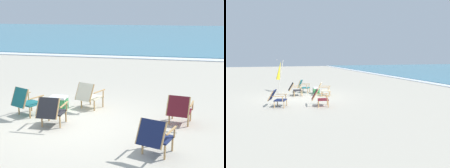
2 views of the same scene
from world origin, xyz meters
The scene contains 9 objects.
ground_plane centered at (0.00, 0.00, 0.00)m, with size 80.00×80.00×0.00m, color #B7AF9E.
sea centered at (0.00, 31.82, 0.05)m, with size 80.00×40.00×0.10m, color teal.
surf_band centered at (0.00, 11.52, 0.03)m, with size 80.00×1.10×0.06m, color white.
beach_chair_front_left centered at (2.58, 0.52, 0.42)m, with size 0.69×0.85×0.78m.
beach_chair_back_left centered at (2.13, -1.33, 0.42)m, with size 0.78×0.90×0.78m.
beach_chair_far_center centered at (-1.48, 0.33, 0.43)m, with size 0.81×0.87×0.81m.
beach_chair_back_right centered at (-0.48, -0.28, 0.42)m, with size 0.61×0.78×0.77m.
beach_chair_front_right centered at (0.01, 1.28, 0.43)m, with size 0.79×0.89×0.80m.
cooler_box centered at (-0.83, 1.04, 0.20)m, with size 0.49×0.35×0.40m.
Camera 1 is at (2.53, -7.05, 2.81)m, focal length 50.00 mm.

